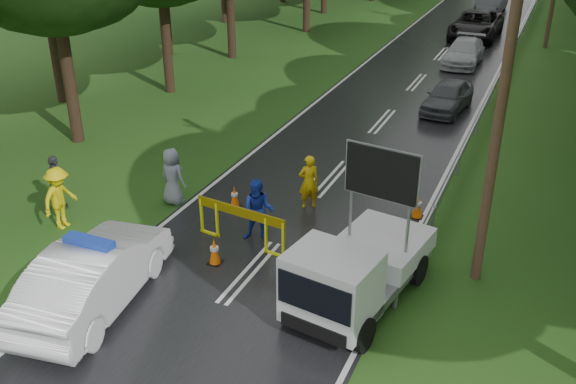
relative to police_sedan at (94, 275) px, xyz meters
The scene contains 21 objects.
ground 3.77m from the police_sedan, 44.92° to the left, with size 160.00×160.00×0.00m, color #164012.
road 32.72m from the police_sedan, 85.42° to the left, with size 7.00×140.00×0.02m, color black.
guardrail 32.88m from the police_sedan, 78.94° to the left, with size 0.12×60.06×0.70m.
utility_pole_near 10.02m from the police_sedan, 30.51° to the left, with size 1.40×0.24×10.00m.
police_sedan is the anchor object (origin of this frame).
work_truck 5.86m from the police_sedan, 22.83° to the left, with size 2.60×4.64×3.51m.
barrier 4.11m from the police_sedan, 63.92° to the left, with size 2.72×0.43×1.13m.
officer 6.96m from the police_sedan, 67.68° to the left, with size 0.61×0.40×1.67m, color gold.
civilian 4.66m from the police_sedan, 63.07° to the left, with size 0.86×0.67×1.77m, color #1934A7.
bystander_left 4.16m from the police_sedan, 141.30° to the left, with size 1.17×0.67×1.81m, color yellow.
bystander_mid 5.41m from the police_sedan, 140.07° to the left, with size 0.98×0.41×1.67m, color #3B3D42.
bystander_right 5.24m from the police_sedan, 103.14° to the left, with size 0.86×0.56×1.76m, color slate.
queue_car_first 17.62m from the police_sedan, 74.46° to the left, with size 1.50×3.73×1.27m, color #414549.
queue_car_second 25.28m from the police_sedan, 80.80° to the left, with size 1.78×4.39×1.27m, color #A7ABAF.
queue_car_third 31.65m from the police_sedan, 83.35° to the left, with size 2.68×5.82×1.62m, color black.
queue_car_fourth 40.69m from the police_sedan, 85.19° to the left, with size 1.74×4.99×1.64m, color #47484F.
cone_near_left 0.69m from the police_sedan, 100.74° to the right, with size 0.31×0.31×0.66m.
cone_center 3.09m from the police_sedan, 58.26° to the left, with size 0.35×0.35×0.74m.
cone_far 7.73m from the police_sedan, 71.81° to the left, with size 0.37×0.37×0.78m.
cone_left_mid 5.65m from the police_sedan, 83.79° to the left, with size 0.32×0.32×0.68m.
cone_right 9.16m from the police_sedan, 50.93° to the left, with size 0.36×0.36×0.76m.
Camera 1 is at (6.23, -12.02, 8.85)m, focal length 40.00 mm.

